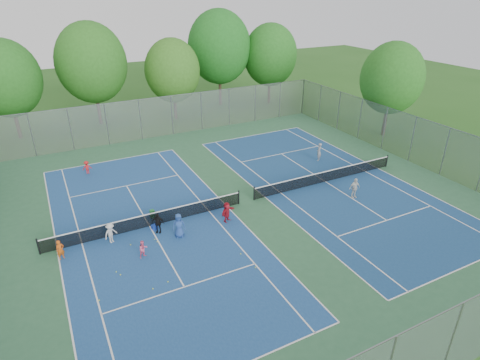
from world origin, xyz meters
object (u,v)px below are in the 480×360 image
(ball_hopper, at_px, (152,214))
(instructor, at_px, (319,152))
(net_right, at_px, (326,177))
(net_left, at_px, (149,220))
(ball_crate, at_px, (154,227))

(ball_hopper, xyz_separation_m, instructor, (15.61, 2.70, 0.53))
(net_right, bearing_deg, instructor, 60.44)
(net_left, xyz_separation_m, ball_hopper, (0.48, 0.98, -0.18))
(net_right, height_order, instructor, instructor)
(instructor, bearing_deg, net_right, 15.46)
(net_left, distance_m, instructor, 16.51)
(ball_hopper, height_order, instructor, instructor)
(instructor, bearing_deg, ball_crate, -30.48)
(net_left, bearing_deg, ball_crate, -64.66)
(ball_crate, relative_size, instructor, 0.21)
(net_left, distance_m, net_right, 14.00)
(net_right, bearing_deg, ball_hopper, 175.86)
(net_left, xyz_separation_m, ball_crate, (0.20, -0.43, -0.31))
(ball_crate, height_order, instructor, instructor)
(net_right, relative_size, ball_hopper, 23.19)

